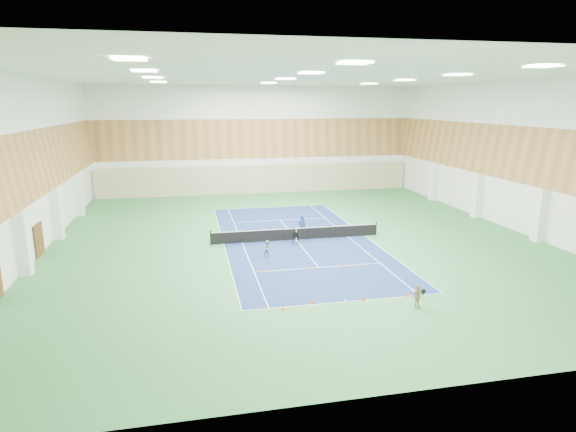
{
  "coord_description": "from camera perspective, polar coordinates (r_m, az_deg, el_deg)",
  "views": [
    {
      "loc": [
        -7.8,
        -34.15,
        10.15
      ],
      "look_at": [
        -0.73,
        -0.42,
        2.0
      ],
      "focal_mm": 30.0,
      "sensor_mm": 36.0,
      "label": 1
    }
  ],
  "objects": [
    {
      "name": "ground",
      "position": [
        36.47,
        0.98,
        -2.86
      ],
      "size": [
        40.0,
        40.0,
        0.0
      ],
      "primitive_type": "plane",
      "color": "#31733E",
      "rests_on": "ground"
    },
    {
      "name": "room_shell",
      "position": [
        35.27,
        1.02,
        6.55
      ],
      "size": [
        36.0,
        40.0,
        12.0
      ],
      "primitive_type": null,
      "color": "white",
      "rests_on": "ground"
    },
    {
      "name": "wood_cladding",
      "position": [
        35.09,
        1.04,
        9.79
      ],
      "size": [
        36.0,
        40.0,
        8.0
      ],
      "primitive_type": null,
      "color": "#B47843",
      "rests_on": "room_shell"
    },
    {
      "name": "ceiling_light_grid",
      "position": [
        35.07,
        1.06,
        16.2
      ],
      "size": [
        21.4,
        25.4,
        0.06
      ],
      "primitive_type": null,
      "color": "white",
      "rests_on": "room_shell"
    },
    {
      "name": "court_surface",
      "position": [
        36.47,
        0.98,
        -2.85
      ],
      "size": [
        10.97,
        23.77,
        0.01
      ],
      "primitive_type": "cube",
      "color": "navy",
      "rests_on": "ground"
    },
    {
      "name": "tennis_balls_scatter",
      "position": [
        36.45,
        0.98,
        -2.79
      ],
      "size": [
        10.57,
        22.77,
        0.07
      ],
      "primitive_type": null,
      "color": "#C3D223",
      "rests_on": "ground"
    },
    {
      "name": "tennis_net",
      "position": [
        36.32,
        0.99,
        -2.02
      ],
      "size": [
        12.8,
        0.1,
        1.1
      ],
      "primitive_type": null,
      "color": "black",
      "rests_on": "ground"
    },
    {
      "name": "back_curtain",
      "position": [
        55.13,
        -3.57,
        4.36
      ],
      "size": [
        35.4,
        0.16,
        3.2
      ],
      "primitive_type": "cube",
      "color": "#C6B793",
      "rests_on": "ground"
    },
    {
      "name": "door_left_b",
      "position": [
        36.75,
        -27.43,
        -2.48
      ],
      "size": [
        0.08,
        1.8,
        2.2
      ],
      "primitive_type": "cube",
      "color": "#593319",
      "rests_on": "ground"
    },
    {
      "name": "coach",
      "position": [
        36.95,
        1.64,
        -1.22
      ],
      "size": [
        0.7,
        0.52,
        1.77
      ],
      "primitive_type": "imported",
      "rotation": [
        0.0,
        0.0,
        3.3
      ],
      "color": "navy",
      "rests_on": "ground"
    },
    {
      "name": "child_court",
      "position": [
        32.43,
        -2.42,
        -3.88
      ],
      "size": [
        0.64,
        0.55,
        1.14
      ],
      "primitive_type": "imported",
      "rotation": [
        0.0,
        0.0,
        0.23
      ],
      "color": "gray",
      "rests_on": "ground"
    },
    {
      "name": "child_apron",
      "position": [
        25.46,
        15.11,
        -9.17
      ],
      "size": [
        0.78,
        0.52,
        1.23
      ],
      "primitive_type": "imported",
      "rotation": [
        0.0,
        0.0,
        0.33
      ],
      "color": "#A08E5B",
      "rests_on": "ground"
    },
    {
      "name": "ball_cart",
      "position": [
        35.25,
        0.92,
        -2.7
      ],
      "size": [
        0.62,
        0.62,
        0.86
      ],
      "primitive_type": null,
      "rotation": [
        0.0,
        0.0,
        -0.3
      ],
      "color": "black",
      "rests_on": "ground"
    },
    {
      "name": "cone_svc_a",
      "position": [
        29.8,
        -3.4,
        -6.38
      ],
      "size": [
        0.22,
        0.22,
        0.24
      ],
      "primitive_type": "cone",
      "color": "#F95B0D",
      "rests_on": "ground"
    },
    {
      "name": "cone_svc_b",
      "position": [
        30.07,
        2.71,
        -6.23
      ],
      "size": [
        0.18,
        0.18,
        0.2
      ],
      "primitive_type": "cone",
      "color": "#FB580D",
      "rests_on": "ground"
    },
    {
      "name": "cone_svc_c",
      "position": [
        30.82,
        6.32,
        -5.79
      ],
      "size": [
        0.19,
        0.19,
        0.21
      ],
      "primitive_type": "cone",
      "color": "orange",
      "rests_on": "ground"
    },
    {
      "name": "cone_svc_d",
      "position": [
        30.92,
        9.4,
        -5.84
      ],
      "size": [
        0.19,
        0.19,
        0.21
      ],
      "primitive_type": "cone",
      "color": "red",
      "rests_on": "ground"
    },
    {
      "name": "cone_base_a",
      "position": [
        24.51,
        -0.64,
        -10.87
      ],
      "size": [
        0.2,
        0.2,
        0.22
      ],
      "primitive_type": "cone",
      "color": "#F6560C",
      "rests_on": "ground"
    },
    {
      "name": "cone_base_b",
      "position": [
        25.32,
        3.0,
        -10.06
      ],
      "size": [
        0.21,
        0.21,
        0.23
      ],
      "primitive_type": "cone",
      "color": "#DB590B",
      "rests_on": "ground"
    },
    {
      "name": "cone_base_c",
      "position": [
        25.95,
        8.92,
        -9.61
      ],
      "size": [
        0.21,
        0.21,
        0.23
      ],
      "primitive_type": "cone",
      "color": "#EB480C",
      "rests_on": "ground"
    },
    {
      "name": "cone_base_d",
      "position": [
        26.91,
        13.96,
        -8.98
      ],
      "size": [
        0.23,
        0.23,
        0.25
      ],
      "primitive_type": "cone",
      "color": "#FF530D",
      "rests_on": "ground"
    }
  ]
}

